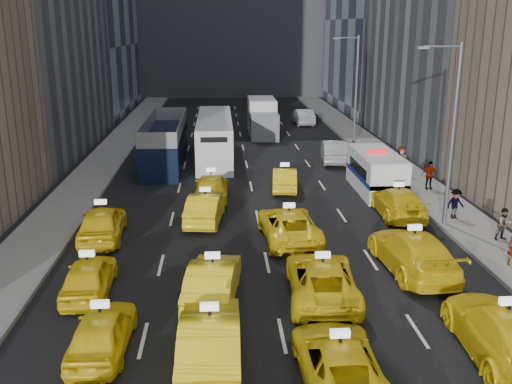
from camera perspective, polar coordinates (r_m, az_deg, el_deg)
ground at (r=17.52m, az=3.37°, el=-17.43°), size 160.00×160.00×0.00m
sidewalk_west at (r=41.51m, az=-15.53°, el=2.25°), size 3.00×90.00×0.15m
sidewalk_east at (r=42.47m, az=13.42°, el=2.71°), size 3.00×90.00×0.15m
curb_west at (r=41.23m, az=-13.56°, el=2.32°), size 0.15×90.00×0.18m
curb_east at (r=42.07m, az=11.53°, el=2.72°), size 0.15×90.00×0.18m
streetlight_near at (r=29.09m, az=18.90°, el=5.92°), size 2.15×0.22×9.00m
streetlight_far at (r=48.00m, az=9.85°, el=10.32°), size 2.15×0.22×9.00m
taxi_4 at (r=18.63m, az=-15.13°, el=-13.29°), size 1.77×4.15×1.40m
taxi_5 at (r=17.45m, az=-4.60°, el=-14.40°), size 1.83×5.06×1.66m
taxi_6 at (r=16.83m, az=8.27°, el=-16.43°), size 2.24×4.82×1.34m
taxi_7 at (r=19.18m, az=23.59°, el=-12.79°), size 2.66×5.90×1.68m
taxi_8 at (r=22.43m, az=-16.37°, el=-8.11°), size 1.78×4.20×1.42m
taxi_9 at (r=21.07m, az=-4.32°, el=-8.86°), size 2.23×4.92×1.57m
taxi_10 at (r=21.42m, az=6.60°, el=-8.62°), size 2.79×5.44×1.47m
taxi_11 at (r=24.31m, az=15.41°, el=-5.77°), size 2.69×5.89×1.67m
taxi_12 at (r=27.78m, az=-15.13°, el=-3.00°), size 2.15×4.85×1.62m
taxi_13 at (r=29.33m, az=-5.06°, el=-1.56°), size 2.18×4.77×1.52m
taxi_14 at (r=26.84m, az=3.30°, el=-3.29°), size 2.77×5.47×1.48m
taxi_15 at (r=31.04m, az=13.99°, el=-1.00°), size 2.20×5.24×1.51m
taxi_16 at (r=32.86m, az=-4.47°, el=0.49°), size 2.00×4.76×1.61m
taxi_17 at (r=35.09m, az=2.88°, el=1.34°), size 1.85×4.25×1.36m
nypd_van at (r=35.26m, az=11.92°, el=1.90°), size 2.92×6.21×2.58m
double_decker at (r=41.92m, az=-9.07°, el=4.97°), size 2.82×11.43×3.31m
city_bus at (r=43.51m, az=-4.15°, el=5.43°), size 2.89×12.23×3.14m
box_truck at (r=52.82m, az=0.64°, el=7.45°), size 2.60×7.17×3.25m
misc_car_0 at (r=42.75m, az=7.81°, el=4.11°), size 2.29×5.10×1.63m
misc_car_1 at (r=53.41m, az=-8.50°, el=6.52°), size 2.95×6.00×1.64m
misc_car_2 at (r=61.81m, az=0.40°, el=7.87°), size 2.47×4.80×1.33m
misc_car_3 at (r=60.07m, az=-3.33°, el=7.59°), size 1.85×4.00×1.33m
misc_car_4 at (r=59.00m, az=4.71°, el=7.53°), size 1.94×4.91×1.59m
pedestrian_1 at (r=28.75m, az=23.55°, el=-2.96°), size 0.81×0.56×1.53m
pedestrian_2 at (r=31.02m, az=19.32°, el=-1.11°), size 1.08×0.63×1.57m
pedestrian_3 at (r=36.09m, az=16.93°, el=1.62°), size 1.04×0.51×1.74m
pedestrian_4 at (r=39.14m, az=14.28°, el=3.04°), size 0.94×0.54×1.88m
pedestrian_5 at (r=39.65m, az=13.25°, el=3.07°), size 1.51×0.54×1.60m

